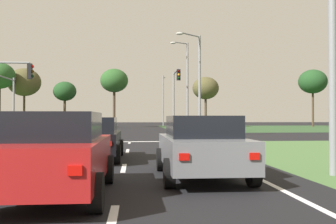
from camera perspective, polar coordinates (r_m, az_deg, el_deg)
ground_plane at (r=31.89m, az=-11.72°, el=-3.51°), size 200.00×200.00×0.00m
grass_verge_far_right at (r=60.18m, az=16.31°, el=-2.23°), size 35.00×35.00×0.01m
median_island_near at (r=13.26m, az=-21.72°, el=-6.94°), size 1.20×22.00×0.14m
median_island_far at (r=56.77m, az=-8.68°, el=-2.27°), size 1.20×36.00×0.14m
lane_dash_near at (r=5.93m, az=-8.12°, el=-15.36°), size 0.14×2.00×0.01m
lane_dash_second at (r=11.83m, az=-6.43°, el=-8.06°), size 0.14×2.00×0.01m
lane_dash_third at (r=17.79m, az=-5.88°, el=-5.64°), size 0.14×2.00×0.01m
lane_dash_fourth at (r=23.78m, az=-5.61°, el=-4.43°), size 0.14×2.00×0.01m
edge_line_right at (r=14.03m, az=7.71°, el=-6.92°), size 0.14×24.00×0.01m
stop_bar_near at (r=24.67m, az=-4.88°, el=-4.30°), size 6.40×0.50×0.01m
crosswalk_bar_third at (r=27.62m, az=-21.53°, el=-3.87°), size 0.70×2.80×0.01m
crosswalk_bar_fourth at (r=27.32m, az=-19.22°, el=-3.92°), size 0.70×2.80×0.01m
crosswalk_bar_fifth at (r=27.05m, az=-16.85°, el=-3.96°), size 0.70×2.80×0.01m
car_grey_near at (r=9.80m, az=4.82°, el=-4.96°), size 2.04×4.32×1.54m
car_black_third at (r=14.26m, az=-10.84°, el=-3.72°), size 2.07×4.57×1.51m
car_red_fourth at (r=7.77m, az=-15.76°, el=-5.82°), size 1.95×4.42×1.60m
car_teal_fifth at (r=43.94m, az=-12.66°, el=-1.70°), size 2.04×4.34×1.62m
car_navy_sixth at (r=54.76m, az=-11.23°, el=-1.56°), size 1.97×4.28×1.56m
traffic_signal_far_left at (r=38.24m, az=-22.21°, el=2.48°), size 0.32×4.81×5.29m
traffic_signal_far_right at (r=36.88m, az=1.07°, el=3.23°), size 0.32×4.69×6.00m
street_lamp_second at (r=31.20m, az=4.29°, el=4.83°), size 2.15×1.81×8.02m
street_lamp_third at (r=38.45m, az=2.64°, el=4.29°), size 1.88×1.14×8.83m
street_lamp_fourth at (r=71.41m, az=-0.68°, el=2.05°), size 0.66×1.99×9.17m
pedestrian_at_median at (r=40.98m, az=-9.81°, el=-1.22°), size 0.34×0.34×1.78m
treeline_third at (r=65.86m, az=-20.10°, el=4.06°), size 5.12×5.12×9.27m
treeline_fourth at (r=65.78m, az=-14.72°, el=2.87°), size 3.68×3.68×7.36m
treeline_fifth at (r=62.03m, az=-7.80°, el=4.49°), size 4.32×4.32×9.15m
treeline_sixth at (r=63.42m, az=5.47°, el=3.43°), size 4.23×4.23×8.06m
treeline_seventh at (r=70.94m, az=20.23°, el=4.14°), size 4.76×4.76×9.66m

